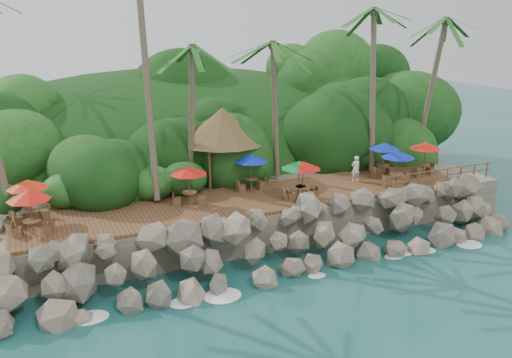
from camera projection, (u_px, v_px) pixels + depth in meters
name	position (u px, v px, depth m)	size (l,w,h in m)	color
ground	(307.00, 279.00, 25.53)	(140.00, 140.00, 0.00)	#19514F
land_base	(201.00, 174.00, 39.22)	(32.00, 25.20, 2.10)	gray
jungle_hill	(174.00, 164.00, 46.08)	(44.80, 28.00, 15.40)	#143811
seawall	(288.00, 242.00, 26.95)	(29.00, 4.00, 2.30)	gray
terrace	(256.00, 199.00, 30.15)	(26.00, 5.00, 0.20)	brown
jungle_foliage	(206.00, 191.00, 38.65)	(44.00, 16.00, 12.00)	#143811
foam_line	(304.00, 276.00, 25.79)	(25.20, 0.80, 0.06)	white
palms	(250.00, 8.00, 29.95)	(33.96, 6.71, 15.17)	brown
palapa	(223.00, 125.00, 32.46)	(5.27, 5.27, 4.60)	brown
dining_clusters	(270.00, 166.00, 29.76)	(25.63, 4.78, 2.20)	brown
railing	(440.00, 175.00, 32.30)	(8.30, 0.10, 1.00)	brown
waiter	(356.00, 169.00, 32.97)	(0.59, 0.39, 1.62)	silver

